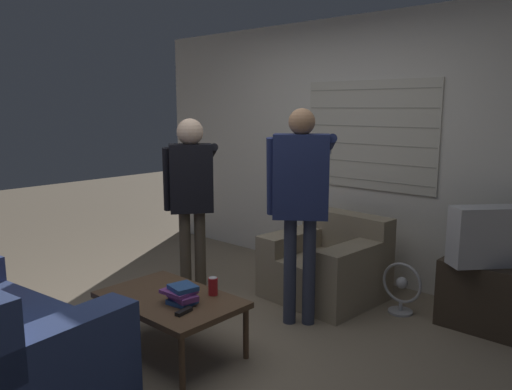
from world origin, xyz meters
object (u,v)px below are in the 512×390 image
spare_remote (184,311)px  floor_fan (401,288)px  person_right_standing (301,190)px  soda_can (213,286)px  tv (507,235)px  armchair_beige (328,265)px  coffee_table (170,302)px  person_left_standing (191,186)px  book_stack (182,294)px

spare_remote → floor_fan: 1.92m
person_right_standing → soda_can: (-0.18, -0.76, -0.60)m
floor_fan → soda_can: bearing=-115.5°
soda_can → spare_remote: 0.36m
person_right_standing → tv: bearing=0.6°
tv → floor_fan: tv is taller
tv → soda_can: bearing=1.5°
armchair_beige → coffee_table: 1.62m
person_right_standing → floor_fan: bearing=17.8°
person_left_standing → spare_remote: bearing=-95.7°
floor_fan → person_left_standing: bearing=-149.7°
coffee_table → spare_remote: 0.31m
tv → armchair_beige: bearing=-36.2°
armchair_beige → coffee_table: size_ratio=0.98×
soda_can → coffee_table: bearing=-130.1°
tv → person_left_standing: 2.54m
armchair_beige → person_right_standing: (0.15, -0.62, 0.78)m
coffee_table → book_stack: bearing=-7.0°
armchair_beige → floor_fan: armchair_beige is taller
spare_remote → soda_can: bearing=96.9°
coffee_table → soda_can: 0.31m
tv → spare_remote: size_ratio=5.73×
coffee_table → soda_can: (0.19, 0.23, 0.10)m
soda_can → floor_fan: 1.64m
coffee_table → book_stack: size_ratio=3.94×
armchair_beige → person_left_standing: bearing=46.8°
spare_remote → person_left_standing: bearing=128.1°
person_right_standing → floor_fan: (0.52, 0.71, -0.85)m
coffee_table → floor_fan: bearing=62.3°
book_stack → spare_remote: 0.18m
person_right_standing → person_left_standing: bearing=154.9°
soda_can → tv: bearing=49.8°
book_stack → spare_remote: size_ratio=1.86×
armchair_beige → floor_fan: (0.67, 0.09, -0.08)m
tv → person_right_standing: size_ratio=0.46×
person_right_standing → book_stack: 1.19m
person_right_standing → book_stack: (-0.22, -1.00, -0.60)m
soda_can → floor_fan: soda_can is taller
book_stack → soda_can: 0.25m
coffee_table → floor_fan: (0.89, 1.69, -0.15)m
person_right_standing → book_stack: person_right_standing is taller
armchair_beige → floor_fan: bearing=-168.1°
tv → book_stack: size_ratio=3.08×
armchair_beige → soda_can: (-0.03, -1.38, 0.17)m
coffee_table → tv: 2.51m
person_left_standing → person_right_standing: (1.04, 0.20, 0.06)m
book_stack → spare_remote: bearing=-35.4°
person_right_standing → spare_remote: (-0.09, -1.10, -0.66)m
person_left_standing → tv: bearing=-26.2°
book_stack → floor_fan: 1.88m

